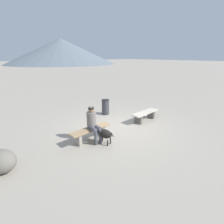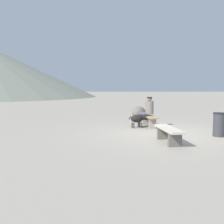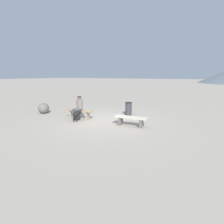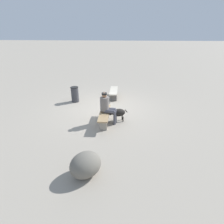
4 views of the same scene
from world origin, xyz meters
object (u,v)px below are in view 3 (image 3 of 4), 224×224
(dog, at_px, (77,114))
(boulder, at_px, (44,108))
(bench_right, at_px, (79,113))
(trash_bin, at_px, (128,109))
(seated_person, at_px, (79,106))
(bench_left, at_px, (131,120))

(dog, bearing_deg, boulder, 65.24)
(dog, distance_m, boulder, 3.08)
(bench_right, distance_m, dog, 0.50)
(bench_right, bearing_deg, trash_bin, -142.35)
(bench_right, height_order, seated_person, seated_person)
(dog, bearing_deg, trash_bin, -55.91)
(seated_person, relative_size, boulder, 1.55)
(bench_left, distance_m, dog, 2.90)
(bench_right, relative_size, boulder, 2.03)
(dog, bearing_deg, seated_person, 8.15)
(seated_person, xyz_separation_m, dog, (-0.17, 0.36, -0.34))
(bench_right, bearing_deg, seated_person, 116.54)
(boulder, bearing_deg, trash_bin, -158.12)
(bench_left, xyz_separation_m, trash_bin, (0.91, -1.94, 0.10))
(trash_bin, bearing_deg, boulder, 21.88)
(bench_left, relative_size, dog, 1.95)
(bench_right, height_order, dog, dog)
(bench_right, xyz_separation_m, dog, (-0.22, 0.44, 0.05))
(trash_bin, bearing_deg, bench_left, 115.22)
(boulder, bearing_deg, seated_person, 178.95)
(bench_right, distance_m, boulder, 2.83)
(bench_left, relative_size, bench_right, 0.98)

